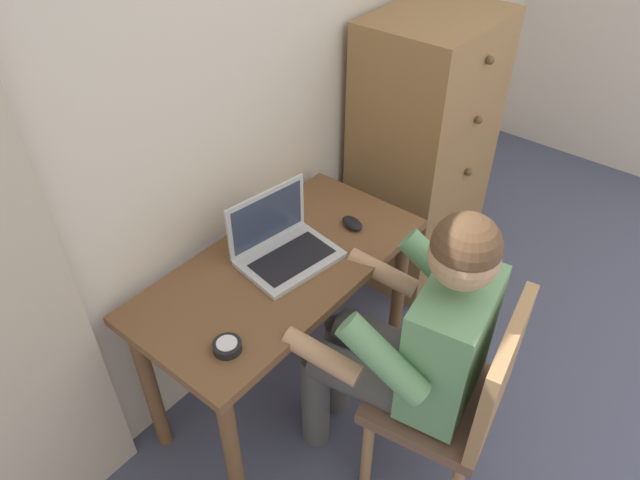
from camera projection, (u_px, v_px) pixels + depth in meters
wall_back at (304, 51)px, 2.24m from camera, size 4.80×0.05×2.50m
desk at (282, 289)px, 2.16m from camera, size 1.11×0.55×0.72m
dresser at (422, 155)px, 2.78m from camera, size 0.63×0.50×1.32m
chair at (457, 395)px, 1.92m from camera, size 0.48×0.46×0.88m
person_seated at (411, 337)px, 1.87m from camera, size 0.59×0.63×1.20m
laptop at (282, 244)px, 2.09m from camera, size 0.37×0.30×0.24m
computer_mouse at (352, 223)px, 2.24m from camera, size 0.09×0.11×0.03m
desk_clock at (227, 346)px, 1.77m from camera, size 0.09×0.09×0.03m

